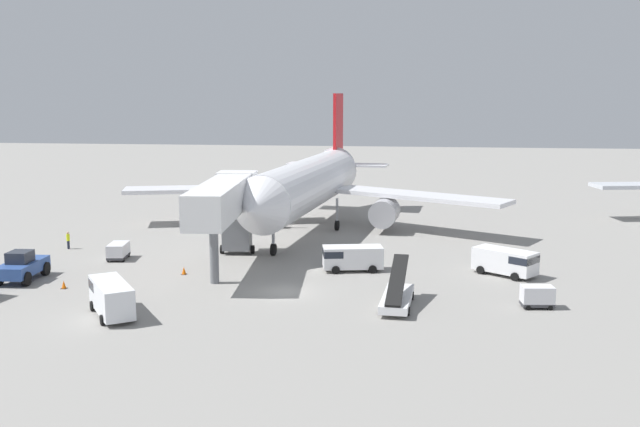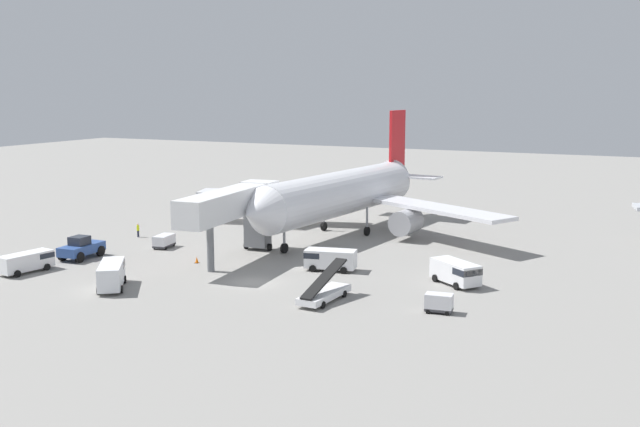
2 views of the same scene
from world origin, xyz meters
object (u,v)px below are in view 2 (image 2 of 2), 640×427
service_van_rear_right (456,272)px  safety_cone_alpha (102,264)px  jet_bridge (235,206)px  pushback_tug (81,248)px  safety_cone_bravo (197,260)px  baggage_cart_mid_center (164,241)px  service_van_outer_left (27,261)px  airplane_at_gate (343,194)px  baggage_cart_far_right (439,302)px  service_van_rear_left (329,258)px  ground_crew_worker_foreground (138,230)px  belt_loader_truck (324,292)px  service_van_outer_right (112,274)px

service_van_rear_right → safety_cone_alpha: size_ratio=8.54×
jet_bridge → pushback_tug: jet_bridge is taller
pushback_tug → safety_cone_bravo: 12.65m
jet_bridge → pushback_tug: 16.91m
pushback_tug → safety_cone_bravo: (12.14, 3.46, -0.80)m
baggage_cart_mid_center → service_van_outer_left: bearing=-109.5°
airplane_at_gate → baggage_cart_mid_center: size_ratio=14.62×
baggage_cart_far_right → safety_cone_alpha: 34.95m
pushback_tug → service_van_outer_left: 6.73m
jet_bridge → service_van_rear_left: size_ratio=3.26×
baggage_cart_mid_center → jet_bridge: bearing=-9.3°
baggage_cart_far_right → jet_bridge: bearing=160.3°
service_van_rear_left → ground_crew_worker_foreground: (-27.53, 5.04, -0.30)m
airplane_at_gate → ground_crew_worker_foreground: (-21.40, -12.44, -4.10)m
safety_cone_alpha → belt_loader_truck: bearing=-3.3°
jet_bridge → safety_cone_bravo: jet_bridge is taller
jet_bridge → baggage_cart_far_right: (24.34, -8.72, -4.83)m
pushback_tug → service_van_outer_right: (10.75, -7.73, 0.19)m
airplane_at_gate → service_van_outer_right: bearing=-105.5°
baggage_cart_far_right → ground_crew_worker_foreground: (-41.24, 13.96, 0.03)m
safety_cone_alpha → service_van_rear_right: bearing=13.9°
airplane_at_gate → service_van_outer_left: 36.89m
jet_bridge → safety_cone_bravo: bearing=-135.5°
service_van_rear_right → service_van_outer_left: 41.15m
airplane_at_gate → safety_cone_alpha: bearing=-120.3°
jet_bridge → baggage_cart_mid_center: size_ratio=5.82×
pushback_tug → belt_loader_truck: 29.91m
jet_bridge → baggage_cart_far_right: jet_bridge is taller
service_van_rear_right → ground_crew_worker_foreground: bearing=172.9°
service_van_rear_right → safety_cone_bravo: bearing=-173.4°
baggage_cart_mid_center → safety_cone_alpha: size_ratio=4.74×
safety_cone_bravo → safety_cone_alpha: bearing=-145.2°
service_van_rear_left → ground_crew_worker_foreground: bearing=169.6°
belt_loader_truck → safety_cone_bravo: bearing=158.7°
baggage_cart_far_right → airplane_at_gate: bearing=126.9°
pushback_tug → service_van_rear_right: pushback_tug is taller
airplane_at_gate → service_van_outer_left: bearing=-123.3°
service_van_rear_left → service_van_rear_right: bearing=0.1°
pushback_tug → baggage_cart_mid_center: pushback_tug is taller
jet_bridge → safety_cone_alpha: 14.44m
airplane_at_gate → baggage_cart_far_right: (19.84, -26.40, -4.13)m
service_van_rear_left → baggage_cart_mid_center: (-21.03, 1.51, -0.37)m
service_van_rear_left → baggage_cart_far_right: service_van_rear_left is taller
service_van_rear_left → service_van_outer_left: service_van_rear_left is taller
service_van_rear_left → pushback_tug: bearing=-165.8°
airplane_at_gate → service_van_rear_right: 25.96m
airplane_at_gate → safety_cone_alpha: (-15.11, -25.88, -4.68)m
service_van_outer_right → baggage_cart_mid_center: (-6.14, 15.73, -0.50)m
service_van_outer_right → service_van_rear_left: bearing=43.7°
ground_crew_worker_foreground → safety_cone_alpha: ground_crew_worker_foreground is taller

